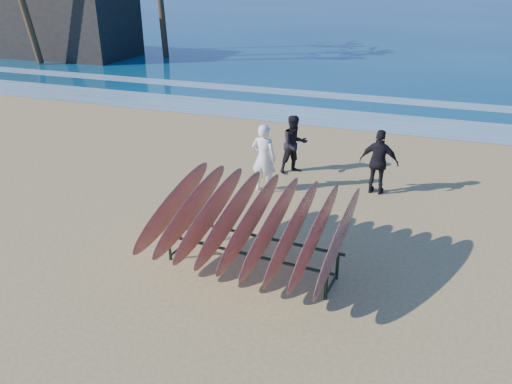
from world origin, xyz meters
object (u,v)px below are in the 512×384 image
surfboard_rack (251,221)px  building (67,27)px  person_dark_b (379,162)px  person_white (264,158)px  person_dark_a (294,145)px

surfboard_rack → building: (-19.15, 18.90, 0.81)m
surfboard_rack → person_dark_b: surfboard_rack is taller
surfboard_rack → person_dark_b: (1.64, 4.17, -0.17)m
person_white → person_dark_b: size_ratio=1.06×
surfboard_rack → person_white: (-0.94, 3.37, -0.12)m
surfboard_rack → building: 26.92m
surfboard_rack → building: building is taller
person_dark_a → person_dark_b: 2.31m
person_dark_b → person_white: bearing=21.3°
person_dark_a → building: size_ratio=0.19×
person_white → building: 23.95m
person_dark_a → building: building is taller
person_white → building: (-18.21, 15.52, 0.93)m
surfboard_rack → person_dark_a: surfboard_rack is taller
surfboard_rack → person_dark_a: 4.82m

